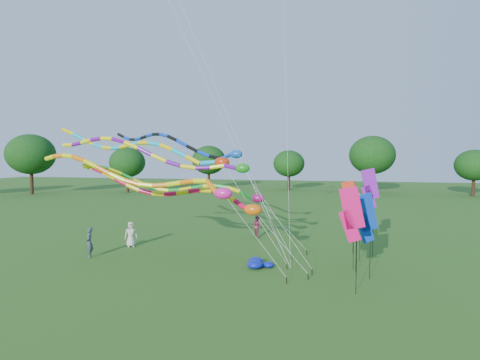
% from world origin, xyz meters
% --- Properties ---
extents(ground, '(160.00, 160.00, 0.00)m').
position_xyz_m(ground, '(0.00, 0.00, 0.00)').
color(ground, '#265A17').
rests_on(ground, ground).
extents(tree_ring, '(116.33, 120.52, 9.27)m').
position_xyz_m(tree_ring, '(-3.24, -2.53, 5.45)').
color(tree_ring, '#382314').
rests_on(tree_ring, ground).
extents(tube_kite_red, '(13.70, 2.61, 6.07)m').
position_xyz_m(tube_kite_red, '(-3.44, 4.82, 3.96)').
color(tube_kite_red, black).
rests_on(tube_kite_red, ground).
extents(tube_kite_orange, '(14.25, 1.90, 6.77)m').
position_xyz_m(tube_kite_orange, '(-4.85, 3.44, 4.85)').
color(tube_kite_orange, black).
rests_on(tube_kite_orange, ground).
extents(tube_kite_purple, '(14.85, 1.23, 7.76)m').
position_xyz_m(tube_kite_purple, '(-4.46, 4.45, 6.04)').
color(tube_kite_purple, black).
rests_on(tube_kite_purple, ground).
extents(tube_kite_blue, '(14.60, 6.68, 8.44)m').
position_xyz_m(tube_kite_blue, '(-5.84, 10.21, 6.82)').
color(tube_kite_blue, black).
rests_on(tube_kite_blue, ground).
extents(tube_kite_cyan, '(15.28, 2.98, 8.45)m').
position_xyz_m(tube_kite_cyan, '(-6.00, 6.07, 6.39)').
color(tube_kite_cyan, black).
rests_on(tube_kite_cyan, ground).
extents(tube_kite_green, '(13.13, 2.91, 6.15)m').
position_xyz_m(tube_kite_green, '(-3.72, 6.78, 4.13)').
color(tube_kite_green, black).
rests_on(tube_kite_green, ground).
extents(banner_pole_blue_b, '(1.12, 0.47, 4.29)m').
position_xyz_m(banner_pole_blue_b, '(6.17, 3.95, 3.03)').
color(banner_pole_blue_b, black).
rests_on(banner_pole_blue_b, ground).
extents(banner_pole_blue_a, '(1.15, 0.31, 4.27)m').
position_xyz_m(banner_pole_blue_a, '(5.55, 4.98, 3.01)').
color(banner_pole_blue_a, black).
rests_on(banner_pole_blue_a, ground).
extents(banner_pole_magenta_a, '(1.16, 0.29, 4.77)m').
position_xyz_m(banner_pole_magenta_a, '(5.36, 1.70, 3.50)').
color(banner_pole_magenta_a, black).
rests_on(banner_pole_magenta_a, ground).
extents(banner_pole_orange, '(1.11, 0.50, 4.20)m').
position_xyz_m(banner_pole_orange, '(5.46, 5.52, 2.94)').
color(banner_pole_orange, black).
rests_on(banner_pole_orange, ground).
extents(banner_pole_violet, '(1.14, 0.40, 5.34)m').
position_xyz_m(banner_pole_violet, '(6.74, 8.62, 4.07)').
color(banner_pole_violet, black).
rests_on(banner_pole_violet, ground).
extents(banner_pole_green, '(1.11, 0.48, 3.93)m').
position_xyz_m(banner_pole_green, '(5.90, 7.53, 2.68)').
color(banner_pole_green, black).
rests_on(banner_pole_green, ground).
extents(banner_pole_red, '(1.10, 0.54, 4.55)m').
position_xyz_m(banner_pole_red, '(5.63, 9.31, 3.29)').
color(banner_pole_red, black).
rests_on(banner_pole_red, ground).
extents(blue_nylon_heap, '(1.60, 1.08, 0.44)m').
position_xyz_m(blue_nylon_heap, '(0.97, 5.10, 0.21)').
color(blue_nylon_heap, '#0C1AA8').
rests_on(blue_nylon_heap, ground).
extents(person_a, '(0.97, 0.87, 1.67)m').
position_xyz_m(person_a, '(-8.48, 7.80, 0.83)').
color(person_a, beige).
rests_on(person_a, ground).
extents(person_b, '(0.70, 0.78, 1.80)m').
position_xyz_m(person_b, '(-9.54, 4.68, 0.90)').
color(person_b, '#39434F').
rests_on(person_b, ground).
extents(person_c, '(0.97, 1.02, 1.66)m').
position_xyz_m(person_c, '(-0.79, 12.75, 0.83)').
color(person_c, '#86304A').
rests_on(person_c, ground).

